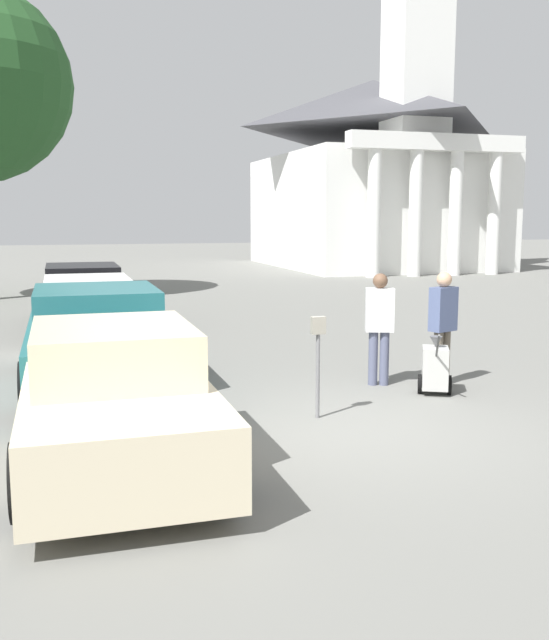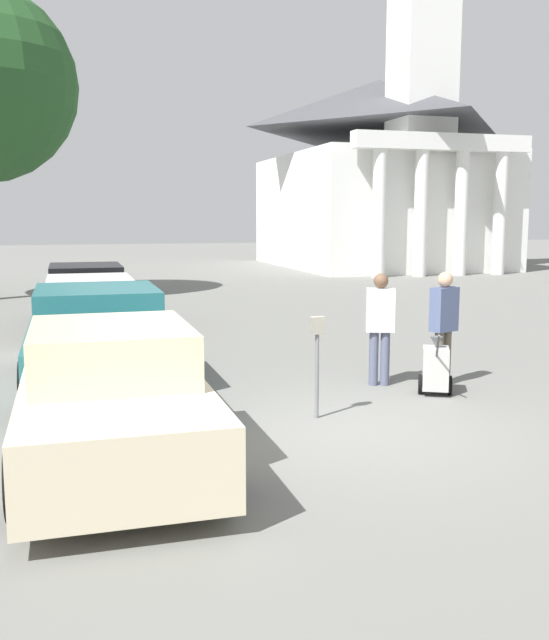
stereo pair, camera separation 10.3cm
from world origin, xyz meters
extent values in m
plane|color=slate|center=(0.00, 0.00, 0.00)|extent=(120.00, 120.00, 0.00)
cube|color=beige|center=(-2.78, -0.16, 0.55)|extent=(1.79, 4.60, 0.72)
cube|color=beige|center=(-2.78, -0.35, 1.18)|extent=(1.57, 1.94, 0.54)
cylinder|color=black|center=(-3.65, 1.26, 0.34)|extent=(0.18, 0.68, 0.68)
cylinder|color=black|center=(-1.91, 1.26, 0.34)|extent=(0.18, 0.68, 0.68)
cylinder|color=black|center=(-3.65, -1.59, 0.34)|extent=(0.18, 0.68, 0.68)
cylinder|color=black|center=(-1.90, -1.59, 0.34)|extent=(0.18, 0.68, 0.68)
cube|color=#23666B|center=(-2.78, 3.11, 0.58)|extent=(1.95, 4.79, 0.76)
cube|color=#23666B|center=(-2.78, 2.92, 1.24)|extent=(1.71, 2.01, 0.55)
cylinder|color=black|center=(-3.73, 4.59, 0.37)|extent=(0.18, 0.74, 0.74)
cylinder|color=black|center=(-1.83, 4.60, 0.37)|extent=(0.18, 0.74, 0.74)
cylinder|color=black|center=(-3.73, 1.62, 0.37)|extent=(0.18, 0.74, 0.74)
cylinder|color=black|center=(-1.82, 1.63, 0.37)|extent=(0.18, 0.74, 0.74)
cube|color=silver|center=(-2.78, 6.47, 0.56)|extent=(1.77, 4.75, 0.77)
cube|color=silver|center=(-2.78, 6.28, 1.17)|extent=(1.56, 2.00, 0.45)
cylinder|color=black|center=(-3.64, 7.94, 0.32)|extent=(0.18, 0.64, 0.64)
cylinder|color=black|center=(-1.92, 7.94, 0.32)|extent=(0.18, 0.64, 0.64)
cylinder|color=black|center=(-3.64, 5.00, 0.32)|extent=(0.18, 0.64, 0.64)
cylinder|color=black|center=(-1.91, 5.00, 0.32)|extent=(0.18, 0.64, 0.64)
cube|color=black|center=(-2.78, 9.14, 0.59)|extent=(1.78, 5.06, 0.77)
cube|color=black|center=(-2.78, 8.94, 1.22)|extent=(1.56, 2.13, 0.49)
cylinder|color=black|center=(-3.65, 10.70, 0.38)|extent=(0.18, 0.76, 0.76)
cylinder|color=black|center=(-1.91, 10.71, 0.38)|extent=(0.18, 0.76, 0.76)
cylinder|color=black|center=(-3.64, 7.57, 0.38)|extent=(0.18, 0.76, 0.76)
cylinder|color=black|center=(-1.91, 7.57, 0.38)|extent=(0.18, 0.76, 0.76)
cylinder|color=slate|center=(-0.20, 0.60, 0.54)|extent=(0.05, 0.05, 1.08)
cube|color=gray|center=(-0.20, 0.60, 1.19)|extent=(0.18, 0.09, 0.22)
cylinder|color=#515670|center=(1.39, 1.99, 0.41)|extent=(0.14, 0.14, 0.82)
cylinder|color=#515670|center=(1.23, 2.05, 0.41)|extent=(0.14, 0.14, 0.82)
cube|color=silver|center=(1.31, 2.02, 1.15)|extent=(0.47, 0.35, 0.65)
sphere|color=brown|center=(1.31, 2.02, 1.59)|extent=(0.22, 0.22, 0.22)
cylinder|color=#665B4C|center=(2.29, 1.75, 0.42)|extent=(0.14, 0.14, 0.84)
cylinder|color=#665B4C|center=(2.13, 1.69, 0.42)|extent=(0.14, 0.14, 0.84)
cube|color=#4C597F|center=(2.21, 1.72, 1.17)|extent=(0.47, 0.35, 0.66)
sphere|color=tan|center=(2.21, 1.72, 1.61)|extent=(0.23, 0.23, 0.23)
cube|color=#B2B2AD|center=(1.85, 1.27, 0.38)|extent=(0.52, 0.56, 0.60)
cone|color=#59595B|center=(1.85, 1.27, 0.76)|extent=(0.18, 0.18, 0.16)
cylinder|color=#4C4C4C|center=(1.64, 0.85, 0.78)|extent=(0.29, 0.54, 0.43)
cylinder|color=black|center=(1.66, 1.37, 0.14)|extent=(0.17, 0.27, 0.28)
cylinder|color=black|center=(2.04, 1.18, 0.14)|extent=(0.17, 0.27, 0.28)
cube|color=white|center=(12.23, 26.40, 2.78)|extent=(9.59, 12.06, 5.57)
pyramid|color=#424247|center=(12.23, 26.40, 8.07)|extent=(9.78, 12.30, 2.51)
cylinder|color=white|center=(9.36, 19.77, 2.64)|extent=(0.56, 0.56, 5.29)
cylinder|color=white|center=(11.27, 19.77, 2.64)|extent=(0.56, 0.56, 5.29)
cylinder|color=white|center=(13.19, 19.77, 2.64)|extent=(0.56, 0.56, 5.29)
cylinder|color=white|center=(15.11, 19.77, 2.64)|extent=(0.56, 0.56, 5.29)
cube|color=white|center=(12.23, 19.77, 5.64)|extent=(8.15, 0.70, 0.70)
cube|color=white|center=(12.23, 21.87, 10.18)|extent=(2.40, 2.40, 9.22)
camera|label=1|loc=(-3.27, -7.66, 2.54)|focal=40.00mm
camera|label=2|loc=(-3.17, -7.69, 2.54)|focal=40.00mm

